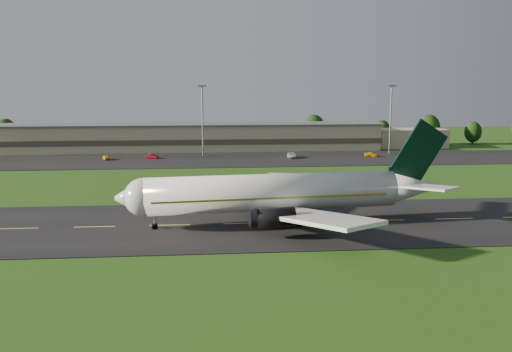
{
  "coord_description": "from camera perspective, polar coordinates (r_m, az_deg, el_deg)",
  "views": [
    {
      "loc": [
        5.21,
        -83.39,
        21.14
      ],
      "look_at": [
        13.66,
        8.0,
        6.0
      ],
      "focal_mm": 40.0,
      "sensor_mm": 36.0,
      "label": 1
    }
  ],
  "objects": [
    {
      "name": "service_vehicle_c",
      "position": [
        160.76,
        3.61,
        2.09
      ],
      "size": [
        3.03,
        5.49,
        1.46
      ],
      "primitive_type": "imported",
      "rotation": [
        0.0,
        0.0,
        -0.12
      ],
      "color": "silver",
      "rests_on": "apron"
    },
    {
      "name": "service_vehicle_d",
      "position": [
        166.17,
        11.5,
        2.12
      ],
      "size": [
        4.62,
        3.07,
        1.24
      ],
      "primitive_type": "imported",
      "rotation": [
        0.0,
        0.0,
        1.23
      ],
      "color": "gold",
      "rests_on": "apron"
    },
    {
      "name": "apron",
      "position": [
        156.9,
        -7.14,
        1.57
      ],
      "size": [
        260.0,
        30.0,
        0.1
      ],
      "primitive_type": "cube",
      "color": "black",
      "rests_on": "ground"
    },
    {
      "name": "terminal",
      "position": [
        180.39,
        -4.89,
        3.88
      ],
      "size": [
        145.0,
        16.0,
        8.4
      ],
      "color": "tan",
      "rests_on": "ground"
    },
    {
      "name": "service_vehicle_b",
      "position": [
        161.78,
        -10.37,
        1.96
      ],
      "size": [
        3.93,
        2.34,
        1.22
      ],
      "primitive_type": "imported",
      "rotation": [
        0.0,
        0.0,
        1.27
      ],
      "color": "maroon",
      "rests_on": "apron"
    },
    {
      "name": "light_mast_east",
      "position": [
        172.53,
        13.33,
        6.33
      ],
      "size": [
        2.4,
        1.2,
        20.35
      ],
      "color": "gray",
      "rests_on": "ground"
    },
    {
      "name": "airliner",
      "position": [
        85.79,
        2.19,
        -1.71
      ],
      "size": [
        51.25,
        41.97,
        15.57
      ],
      "rotation": [
        0.0,
        0.0,
        0.1
      ],
      "color": "white",
      "rests_on": "ground"
    },
    {
      "name": "service_vehicle_a",
      "position": [
        161.77,
        -14.77,
        1.81
      ],
      "size": [
        2.75,
        4.05,
        1.28
      ],
      "primitive_type": "imported",
      "rotation": [
        0.0,
        0.0,
        0.36
      ],
      "color": "#E1A70D",
      "rests_on": "apron"
    },
    {
      "name": "light_mast_centre",
      "position": [
        163.6,
        -5.38,
        6.38
      ],
      "size": [
        2.4,
        1.2,
        20.35
      ],
      "color": "gray",
      "rests_on": "ground"
    },
    {
      "name": "ground",
      "position": [
        86.18,
        -8.62,
        -4.94
      ],
      "size": [
        360.0,
        360.0,
        0.0
      ],
      "primitive_type": "plane",
      "color": "#234812",
      "rests_on": "ground"
    },
    {
      "name": "tree_line",
      "position": [
        191.75,
        3.32,
        4.52
      ],
      "size": [
        197.96,
        8.81,
        10.48
      ],
      "color": "black",
      "rests_on": "ground"
    },
    {
      "name": "taxiway",
      "position": [
        86.17,
        -8.62,
        -4.91
      ],
      "size": [
        220.0,
        30.0,
        0.1
      ],
      "primitive_type": "cube",
      "color": "black",
      "rests_on": "ground"
    }
  ]
}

